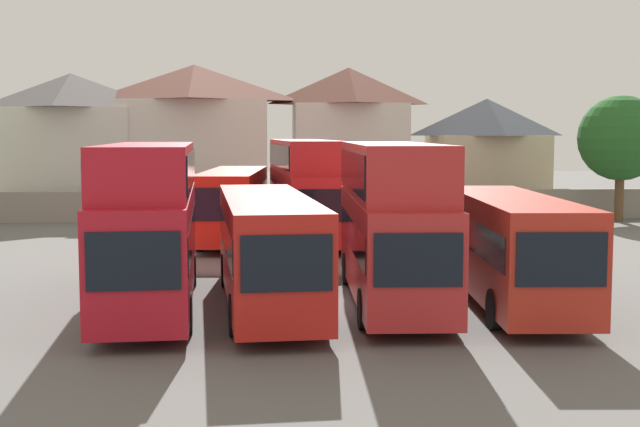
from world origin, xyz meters
The scene contains 14 objects.
ground centered at (0.00, 18.00, 0.00)m, with size 140.00×140.00×0.00m, color #605E5B.
depot_boundary_wall centered at (0.00, 25.22, 0.90)m, with size 56.00×0.50×1.80m, color gray.
bus_1 centered at (-5.32, 0.23, 2.77)m, with size 3.12×11.69×4.91m.
bus_2 centered at (-1.83, -0.03, 1.92)m, with size 3.24×11.83×3.35m.
bus_3 centered at (2.00, 0.25, 2.77)m, with size 2.92×11.06×4.92m.
bus_4 centered at (5.57, -0.31, 1.90)m, with size 3.21×10.81×3.32m.
bus_5 centered at (-3.25, 15.55, 1.96)m, with size 3.39×11.24×3.43m.
bus_6 centered at (0.17, 15.26, 2.75)m, with size 3.16×11.51×4.88m.
bus_7 centered at (3.00, 15.38, 2.02)m, with size 2.85×10.35×3.54m.
house_terrace_left centered at (-14.00, 30.99, 4.60)m, with size 8.59×7.66×9.03m.
house_terrace_centre centered at (-6.13, 31.08, 4.90)m, with size 9.82×7.52×9.63m.
house_terrace_right centered at (4.06, 31.82, 4.87)m, with size 7.71×6.51×9.55m.
house_terrace_far_right centered at (13.63, 32.33, 3.85)m, with size 7.64×6.80×7.54m.
tree_left_of_lot centered at (19.17, 23.22, 4.89)m, with size 4.99×4.99×7.41m.
Camera 1 is at (-2.12, -25.62, 5.26)m, focal length 48.12 mm.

